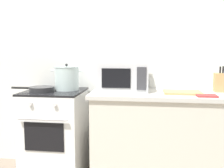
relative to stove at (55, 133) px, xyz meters
name	(u,v)px	position (x,y,z in m)	size (l,w,h in m)	color
back_wall	(120,58)	(0.65, 0.37, 0.79)	(4.40, 0.10, 2.50)	silver
lower_cabinet_right	(175,140)	(1.25, 0.02, -0.02)	(1.64, 0.56, 0.88)	beige
countertop_right	(176,95)	(1.25, 0.02, 0.44)	(1.70, 0.60, 0.04)	beige
stove	(55,133)	(0.00, 0.00, 0.00)	(0.60, 0.64, 0.92)	white
stock_pot	(67,78)	(0.12, 0.07, 0.59)	(0.34, 0.26, 0.28)	silver
frying_pan	(41,89)	(-0.11, -0.08, 0.48)	(0.45, 0.25, 0.05)	#28282B
microwave	(124,77)	(0.72, 0.08, 0.61)	(0.50, 0.37, 0.30)	silver
cutting_board	(182,92)	(1.31, 0.00, 0.47)	(0.36, 0.26, 0.02)	tan
knife_block	(221,82)	(1.70, 0.14, 0.56)	(0.13, 0.10, 0.26)	tan
oven_mitt	(207,96)	(1.50, -0.16, 0.47)	(0.18, 0.14, 0.02)	#993333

